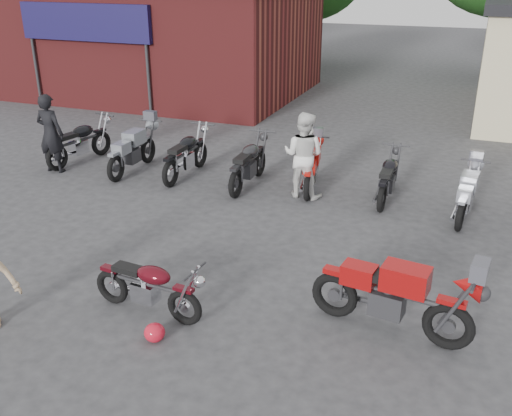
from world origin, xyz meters
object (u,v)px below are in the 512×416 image
(row_bike_4, at_px, (312,166))
(row_bike_6, at_px, (467,192))
(row_bike_5, at_px, (389,175))
(row_bike_3, at_px, (249,161))
(person_light, at_px, (303,155))
(row_bike_2, at_px, (186,152))
(sportbike, at_px, (394,292))
(row_bike_0, at_px, (80,140))
(vintage_motorcycle, at_px, (148,283))
(person_dark, at_px, (50,133))
(row_bike_1, at_px, (133,148))
(helmet, at_px, (155,333))

(row_bike_4, bearing_deg, row_bike_6, -107.03)
(row_bike_5, bearing_deg, row_bike_3, 95.79)
(person_light, distance_m, row_bike_2, 3.02)
(sportbike, xyz_separation_m, row_bike_5, (-0.85, 4.96, -0.08))
(sportbike, relative_size, row_bike_0, 1.07)
(row_bike_3, relative_size, row_bike_4, 1.08)
(row_bike_2, xyz_separation_m, row_bike_4, (3.06, 0.27, -0.05))
(row_bike_4, distance_m, row_bike_6, 3.39)
(person_light, bearing_deg, row_bike_2, 0.53)
(sportbike, bearing_deg, row_bike_0, 159.57)
(vintage_motorcycle, relative_size, sportbike, 0.80)
(row_bike_0, bearing_deg, person_light, -81.87)
(row_bike_5, bearing_deg, person_light, 104.49)
(person_dark, xyz_separation_m, row_bike_1, (1.85, 0.70, -0.36))
(sportbike, bearing_deg, helmet, -147.43)
(vintage_motorcycle, height_order, row_bike_6, row_bike_6)
(sportbike, distance_m, row_bike_0, 9.89)
(sportbike, bearing_deg, row_bike_4, 125.31)
(person_light, height_order, row_bike_3, person_light)
(person_light, bearing_deg, vintage_motorcycle, 86.99)
(row_bike_0, xyz_separation_m, row_bike_1, (1.66, -0.13, 0.00))
(person_light, xyz_separation_m, row_bike_0, (-6.05, 0.19, -0.35))
(sportbike, bearing_deg, row_bike_1, 154.99)
(person_light, bearing_deg, row_bike_5, -160.80)
(vintage_motorcycle, relative_size, helmet, 6.12)
(sportbike, xyz_separation_m, row_bike_6, (0.78, 4.54, -0.10))
(helmet, height_order, row_bike_4, row_bike_4)
(person_light, relative_size, row_bike_2, 0.91)
(person_light, relative_size, row_bike_3, 0.91)
(row_bike_0, relative_size, row_bike_6, 1.11)
(person_light, relative_size, row_bike_6, 1.01)
(person_dark, height_order, row_bike_0, person_dark)
(person_light, height_order, row_bike_4, person_light)
(person_dark, distance_m, row_bike_3, 4.97)
(sportbike, height_order, row_bike_0, sportbike)
(row_bike_5, bearing_deg, row_bike_4, 89.11)
(row_bike_6, bearing_deg, row_bike_3, 94.36)
(row_bike_0, relative_size, row_bike_2, 0.99)
(row_bike_5, bearing_deg, helmet, 161.50)
(row_bike_2, bearing_deg, helmet, -156.10)
(vintage_motorcycle, height_order, sportbike, sportbike)
(row_bike_1, xyz_separation_m, row_bike_3, (3.05, 0.09, -0.00))
(row_bike_2, relative_size, row_bike_4, 1.09)
(row_bike_0, height_order, row_bike_3, row_bike_3)
(vintage_motorcycle, xyz_separation_m, row_bike_4, (0.79, 5.80, 0.04))
(sportbike, bearing_deg, row_bike_2, 148.00)
(person_dark, bearing_deg, row_bike_1, -160.66)
(person_dark, distance_m, row_bike_2, 3.38)
(helmet, height_order, person_light, person_light)
(person_dark, bearing_deg, row_bike_4, -171.28)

